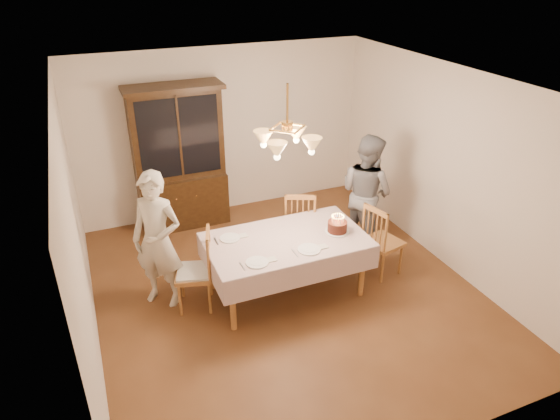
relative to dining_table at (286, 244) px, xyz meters
name	(u,v)px	position (x,y,z in m)	size (l,w,h in m)	color
ground	(286,291)	(0.00, 0.00, -0.68)	(5.00, 5.00, 0.00)	#563118
room_shell	(287,175)	(0.00, 0.00, 0.90)	(5.00, 5.00, 5.00)	white
dining_table	(286,244)	(0.00, 0.00, 0.00)	(1.90, 1.10, 0.76)	#955D2B
china_hutch	(180,160)	(-0.76, 2.25, 0.36)	(1.38, 0.54, 2.16)	black
chair_far_side	(300,226)	(0.51, 0.73, -0.24)	(0.57, 0.56, 1.00)	#955D2B
chair_left_end	(195,273)	(-1.09, 0.16, -0.23)	(0.53, 0.54, 1.00)	#955D2B
chair_right_end	(382,243)	(1.31, -0.09, -0.24)	(0.51, 0.53, 1.00)	#955D2B
elderly_woman	(158,241)	(-1.44, 0.40, 0.16)	(0.61, 0.40, 1.68)	beige
adult_in_grey	(366,192)	(1.46, 0.61, 0.15)	(0.81, 0.63, 1.67)	slate
birthday_cake	(337,227)	(0.63, -0.08, 0.14)	(0.30, 0.30, 0.22)	white
place_setting_near_left	(258,262)	(-0.49, -0.35, 0.08)	(0.40, 0.25, 0.02)	white
place_setting_near_right	(310,249)	(0.15, -0.33, 0.08)	(0.41, 0.27, 0.02)	white
place_setting_far_left	(231,238)	(-0.61, 0.26, 0.08)	(0.39, 0.24, 0.02)	white
chandelier	(287,142)	(0.00, 0.00, 1.29)	(0.62, 0.62, 0.73)	#BF8C3F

